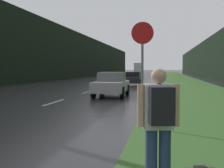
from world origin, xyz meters
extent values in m
cube|color=#386028|center=(7.56, 40.00, 0.01)|extent=(6.00, 240.00, 0.02)
cube|color=silver|center=(0.00, 12.25, 0.00)|extent=(0.12, 3.00, 0.01)
cube|color=silver|center=(0.00, 19.25, 0.00)|extent=(0.12, 3.00, 0.01)
cube|color=silver|center=(0.00, 26.25, 0.00)|extent=(0.12, 3.00, 0.01)
cube|color=black|center=(-10.56, 50.00, 4.04)|extent=(2.00, 140.00, 8.07)
cube|color=black|center=(13.56, 50.00, 3.35)|extent=(2.00, 140.00, 6.70)
cylinder|color=slate|center=(4.77, 6.39, 1.19)|extent=(0.07, 0.07, 2.39)
cylinder|color=#B71414|center=(4.77, 6.39, 2.70)|extent=(0.63, 0.02, 0.63)
cylinder|color=navy|center=(5.21, 1.78, 0.43)|extent=(0.17, 0.17, 0.86)
cylinder|color=navy|center=(5.40, 1.82, 0.43)|extent=(0.17, 0.17, 0.86)
cube|color=silver|center=(5.30, 1.80, 1.17)|extent=(0.44, 0.31, 0.62)
sphere|color=tan|center=(5.30, 1.80, 1.59)|extent=(0.21, 0.21, 0.21)
cylinder|color=tan|center=(5.06, 1.74, 1.19)|extent=(0.10, 0.10, 0.59)
cylinder|color=tan|center=(5.54, 1.86, 1.19)|extent=(0.10, 0.10, 0.59)
cube|color=black|center=(5.35, 1.60, 1.21)|extent=(0.35, 0.25, 0.50)
cube|color=black|center=(5.87, 1.76, 0.36)|extent=(0.18, 0.14, 0.04)
cube|color=#9E9EA3|center=(2.28, 15.93, 0.61)|extent=(1.74, 4.01, 0.61)
cube|color=#5E5E61|center=(2.28, 16.13, 1.19)|extent=(1.48, 1.81, 0.55)
cylinder|color=black|center=(3.11, 14.69, 0.34)|extent=(0.20, 0.69, 0.69)
cylinder|color=black|center=(1.45, 14.69, 0.34)|extent=(0.20, 0.69, 0.69)
cylinder|color=black|center=(3.11, 17.18, 0.34)|extent=(0.20, 0.69, 0.69)
cylinder|color=black|center=(1.45, 17.18, 0.34)|extent=(0.20, 0.69, 0.69)
cube|color=black|center=(2.28, 27.96, 0.58)|extent=(1.89, 4.76, 0.55)
cube|color=black|center=(2.28, 28.20, 1.10)|extent=(1.60, 2.14, 0.50)
cylinder|color=black|center=(3.18, 26.48, 0.34)|extent=(0.20, 0.67, 0.67)
cylinder|color=black|center=(1.38, 26.48, 0.34)|extent=(0.20, 0.67, 0.67)
cylinder|color=black|center=(3.18, 29.43, 0.34)|extent=(0.20, 0.67, 0.67)
cylinder|color=black|center=(1.38, 29.43, 0.34)|extent=(0.20, 0.67, 0.67)
cube|color=gray|center=(-2.28, 97.78, 1.51)|extent=(2.37, 2.32, 2.20)
cube|color=silver|center=(-2.28, 94.36, 1.87)|extent=(2.50, 4.53, 2.94)
cylinder|color=black|center=(-3.47, 97.55, 0.45)|extent=(0.28, 0.90, 0.90)
cylinder|color=black|center=(-1.09, 97.55, 0.45)|extent=(0.28, 0.90, 0.90)
cylinder|color=black|center=(-3.47, 93.22, 0.45)|extent=(0.28, 0.90, 0.90)
cylinder|color=black|center=(-1.09, 93.22, 0.45)|extent=(0.28, 0.90, 0.90)
camera|label=1|loc=(5.37, -2.51, 1.70)|focal=50.00mm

